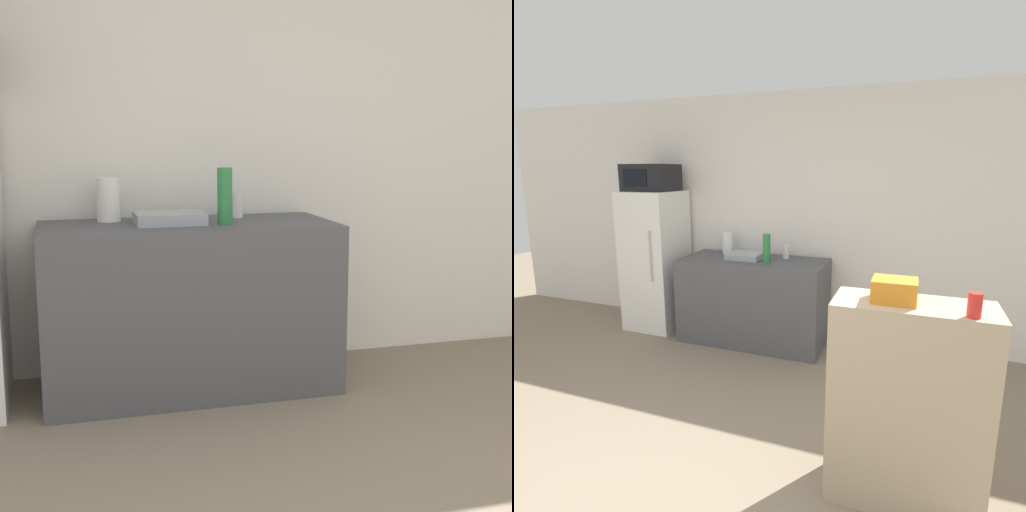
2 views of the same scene
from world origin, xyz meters
TOP-DOWN VIEW (x-y plane):
  - wall_back at (0.00, 3.10)m, footprint 8.00×0.06m
  - refrigerator at (-1.60, 2.72)m, footprint 0.59×0.63m
  - microwave at (-1.60, 2.72)m, footprint 0.54×0.42m
  - counter at (-0.37, 2.70)m, footprint 1.52×0.67m
  - sink_basin at (-0.47, 2.72)m, footprint 0.35×0.29m
  - bottle_tall at (-0.19, 2.62)m, footprint 0.08×0.08m
  - bottle_short at (-0.07, 2.87)m, footprint 0.07×0.07m
  - shelf_cabinet at (1.21, 1.00)m, footprint 0.80×0.35m
  - basket at (1.11, 1.00)m, footprint 0.22×0.18m
  - jar at (1.46, 0.89)m, footprint 0.06×0.06m
  - paper_towel_roll at (-0.76, 2.90)m, footprint 0.12×0.12m

SIDE VIEW (x-z plane):
  - counter at x=-0.37m, z-range 0.00..0.89m
  - shelf_cabinet at x=1.21m, z-range 0.00..1.14m
  - refrigerator at x=-1.60m, z-range 0.00..1.57m
  - sink_basin at x=-0.47m, z-range 0.89..0.95m
  - bottle_short at x=-0.07m, z-range 0.89..1.04m
  - paper_towel_roll at x=-0.76m, z-range 0.89..1.12m
  - bottle_tall at x=-0.19m, z-range 0.89..1.18m
  - jar at x=1.46m, z-range 1.14..1.26m
  - basket at x=1.11m, z-range 1.14..1.26m
  - wall_back at x=0.00m, z-range 0.00..2.60m
  - microwave at x=-1.60m, z-range 1.57..1.87m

